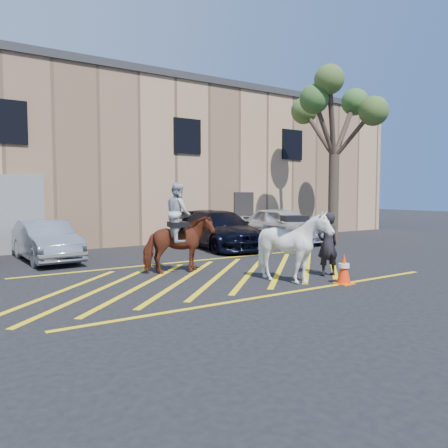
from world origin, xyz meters
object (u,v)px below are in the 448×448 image
saddled_white (294,247)px  tree (335,110)px  handler (328,244)px  mounted_bay (178,237)px  traffic_cone (344,269)px  car_silver_sedan (46,241)px  car_white_suv (283,225)px  car_blue_suv (220,230)px

saddled_white → tree: bearing=37.2°
handler → mounted_bay: size_ratio=0.68×
traffic_cone → tree: size_ratio=0.10×
car_silver_sedan → saddled_white: saddled_white is taller
car_silver_sedan → car_white_suv: bearing=-2.6°
traffic_cone → car_silver_sedan: bearing=124.4°
car_blue_suv → saddled_white: size_ratio=2.52×
car_silver_sedan → mounted_bay: bearing=-61.3°
handler → tree: tree is taller
car_silver_sedan → saddled_white: (4.28, -6.78, 0.23)m
car_white_suv → mounted_bay: mounted_bay is taller
handler → traffic_cone: handler is taller
tree → mounted_bay: bearing=-162.5°
car_blue_suv → traffic_cone: (-1.22, -7.36, -0.36)m
saddled_white → traffic_cone: (0.88, -0.77, -0.51)m
traffic_cone → tree: 10.33m
car_white_suv → saddled_white: saddled_white is taller
car_blue_suv → handler: size_ratio=3.04×
tree → saddled_white: bearing=-142.8°
handler → saddled_white: 1.35m
car_silver_sedan → traffic_cone: bearing=-58.4°
handler → tree: (5.84, 5.26, 4.87)m
car_white_suv → tree: (1.63, -1.36, 4.92)m
car_white_suv → saddled_white: size_ratio=2.27×
car_silver_sedan → mounted_bay: mounted_bay is taller
car_blue_suv → handler: 6.45m
car_blue_suv → tree: size_ratio=0.69×
saddled_white → tree: size_ratio=0.27×
car_blue_suv → saddled_white: (-2.10, -6.59, 0.14)m
car_blue_suv → tree: bearing=-5.8°
saddled_white → car_silver_sedan: bearing=122.2°
mounted_bay → tree: 10.47m
car_blue_suv → handler: handler is taller
handler → saddled_white: size_ratio=0.83×
car_white_suv → traffic_cone: (-4.67, -7.58, -0.40)m
car_silver_sedan → tree: (11.45, -1.33, 5.05)m
handler → saddled_white: (-1.34, -0.19, 0.05)m
mounted_bay → saddled_white: (1.74, -2.64, -0.11)m
car_white_suv → mounted_bay: size_ratio=1.87×
car_silver_sedan → tree: tree is taller
tree → car_silver_sedan: bearing=173.4°
car_blue_suv → mounted_bay: bearing=-127.3°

